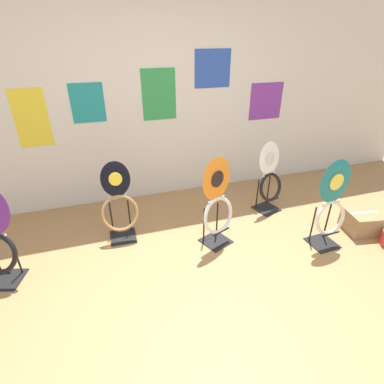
# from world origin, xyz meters

# --- Properties ---
(ground_plane) EXTENTS (14.00, 14.00, 0.00)m
(ground_plane) POSITION_xyz_m (0.00, 0.00, 0.00)
(ground_plane) COLOR #A37547
(wall_back) EXTENTS (8.00, 0.07, 2.60)m
(wall_back) POSITION_xyz_m (0.00, 2.29, 1.30)
(wall_back) COLOR silver
(wall_back) RESTS_ON ground_plane
(toilet_seat_display_white_plain) EXTENTS (0.39, 0.35, 0.89)m
(toilet_seat_display_white_plain) POSITION_xyz_m (1.16, 1.42, 0.40)
(toilet_seat_display_white_plain) COLOR black
(toilet_seat_display_white_plain) RESTS_ON ground_plane
(toilet_seat_display_orange_sun) EXTENTS (0.42, 0.37, 0.98)m
(toilet_seat_display_orange_sun) POSITION_xyz_m (0.29, 0.98, 0.46)
(toilet_seat_display_orange_sun) COLOR black
(toilet_seat_display_orange_sun) RESTS_ON ground_plane
(toilet_seat_display_teal_sax) EXTENTS (0.38, 0.30, 0.97)m
(toilet_seat_display_teal_sax) POSITION_xyz_m (1.38, 0.60, 0.49)
(toilet_seat_display_teal_sax) COLOR black
(toilet_seat_display_teal_sax) RESTS_ON ground_plane
(toilet_seat_display_jazz_black) EXTENTS (0.40, 0.33, 0.85)m
(toilet_seat_display_jazz_black) POSITION_xyz_m (-0.67, 1.39, 0.39)
(toilet_seat_display_jazz_black) COLOR black
(toilet_seat_display_jazz_black) RESTS_ON ground_plane
(storage_box) EXTENTS (0.39, 0.40, 0.24)m
(storage_box) POSITION_xyz_m (1.95, 0.68, 0.12)
(storage_box) COLOR #93754C
(storage_box) RESTS_ON ground_plane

